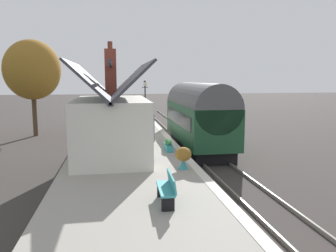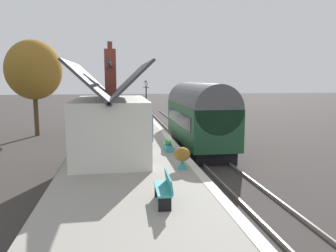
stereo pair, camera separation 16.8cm
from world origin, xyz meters
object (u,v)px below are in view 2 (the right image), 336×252
train (199,116)px  planter_bench_left (131,112)px  bench_mid_platform (165,188)px  station_building (111,124)px  planter_edge_near (121,122)px  planter_corner_building (182,157)px  lamp_post_platform (146,93)px  planter_by_door (168,145)px  station_sign_board (151,113)px  planter_under_sign (129,121)px  planter_edge_far (106,120)px  bench_platform_end (131,113)px  planter_bench_right (110,129)px  tree_far_right (34,70)px

train → planter_bench_left: bearing=17.8°
bench_mid_platform → planter_bench_left: 23.10m
station_building → planter_edge_near: bearing=-3.5°
planter_corner_building → lamp_post_platform: 14.62m
planter_by_door → station_sign_board: station_sign_board is taller
planter_under_sign → planter_edge_far: 1.81m
lamp_post_platform → bench_platform_end: bearing=22.4°
train → station_sign_board: size_ratio=5.51×
bench_mid_platform → bench_platform_end: bearing=0.3°
planter_edge_near → planter_bench_right: bearing=161.2°
station_building → station_sign_board: 7.99m
station_sign_board → tree_far_right: (4.83, 8.79, 3.08)m
train → bench_platform_end: 10.51m
lamp_post_platform → station_sign_board: 4.45m
planter_bench_left → planter_edge_far: (-6.87, 2.23, 0.18)m
station_building → planter_edge_near: station_building is taller
train → planter_edge_far: train is taller
station_building → bench_mid_platform: (-6.22, -1.59, -1.03)m
train → station_sign_board: (2.56, 2.83, -0.04)m
station_building → planter_bench_right: 6.81m
train → planter_corner_building: train is taller
tree_far_right → planter_under_sign: bearing=-108.5°
planter_edge_near → planter_under_sign: (0.98, -0.64, -0.09)m
tree_far_right → bench_mid_platform: bearing=-157.3°
planter_under_sign → planter_edge_far: bearing=86.9°
bench_platform_end → lamp_post_platform: bearing=-157.6°
planter_bench_left → tree_far_right: (-4.50, 7.80, 3.94)m
bench_mid_platform → planter_bench_left: bench_mid_platform is taller
planter_by_door → planter_corner_building: size_ratio=1.21×
lamp_post_platform → station_sign_board: lamp_post_platform is taller
station_building → planter_under_sign: (9.91, -1.18, -1.15)m
station_building → planter_by_door: (0.78, -2.78, -1.23)m
lamp_post_platform → tree_far_right: bearing=86.4°
planter_corner_building → station_sign_board: size_ratio=0.56×
train → planter_edge_far: size_ratio=8.84×
station_building → planter_bench_left: 17.00m
planter_edge_near → planter_by_door: bearing=-164.7°
train → lamp_post_platform: 7.48m
station_sign_board → tree_far_right: 10.49m
planter_bench_right → tree_far_right: size_ratio=0.11×
planter_edge_far → station_sign_board: (-2.46, -3.21, 0.68)m
station_sign_board → planter_edge_near: bearing=56.2°
station_building → train: bearing=-47.5°
bench_mid_platform → station_building: bearing=14.3°
bench_platform_end → planter_bench_left: bearing=-3.5°
planter_by_door → planter_bench_left: size_ratio=1.65×
station_building → lamp_post_platform: size_ratio=1.80×
station_building → bench_platform_end: station_building is taller
bench_platform_end → planter_bench_right: (-7.99, 1.70, -0.21)m
bench_mid_platform → tree_far_right: (18.60, 7.78, 3.79)m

